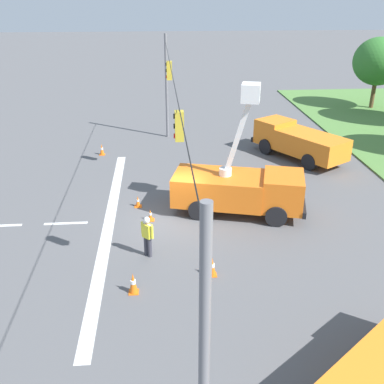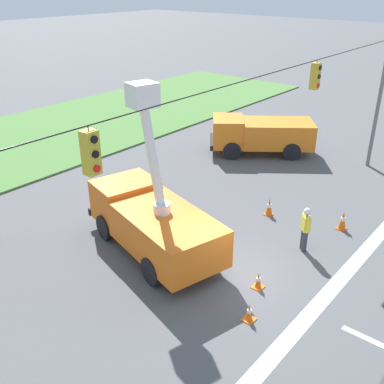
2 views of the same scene
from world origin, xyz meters
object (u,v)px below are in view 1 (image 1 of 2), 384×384
road_worker (147,234)px  traffic_cone_mid_left (102,150)px  traffic_cone_near_bucket (138,202)px  traffic_cone_mid_right (150,215)px  traffic_cone_foreground_left (212,266)px  utility_truck_bucket_lift (240,187)px  utility_truck_support_near (298,141)px  tree_far_west (378,62)px  traffic_cone_foreground_right (133,283)px

road_worker → traffic_cone_mid_left: (-12.41, -3.16, -0.64)m
traffic_cone_near_bucket → traffic_cone_mid_right: bearing=22.7°
traffic_cone_mid_left → traffic_cone_foreground_left: bearing=21.8°
road_worker → traffic_cone_foreground_left: bearing=57.1°
utility_truck_bucket_lift → traffic_cone_near_bucket: bearing=-101.0°
traffic_cone_foreground_left → traffic_cone_mid_left: traffic_cone_foreground_left is taller
utility_truck_support_near → traffic_cone_mid_left: (-1.56, -12.52, -0.80)m
tree_far_west → traffic_cone_near_bucket: size_ratio=10.58×
utility_truck_support_near → road_worker: 14.34m
tree_far_west → traffic_cone_foreground_right: bearing=-38.6°
road_worker → utility_truck_support_near: bearing=139.2°
traffic_cone_foreground_left → traffic_cone_near_bucket: (-6.13, -3.00, -0.11)m
utility_truck_bucket_lift → road_worker: utility_truck_bucket_lift is taller
traffic_cone_foreground_right → traffic_cone_mid_left: (-14.84, -2.66, -0.05)m
tree_far_west → traffic_cone_foreground_left: 30.30m
traffic_cone_mid_left → utility_truck_support_near: bearing=82.9°
traffic_cone_foreground_right → traffic_cone_near_bucket: size_ratio=1.39×
traffic_cone_mid_left → road_worker: bearing=14.3°
road_worker → traffic_cone_near_bucket: size_ratio=3.02×
utility_truck_bucket_lift → road_worker: (3.60, -4.35, -0.33)m
traffic_cone_foreground_right → traffic_cone_near_bucket: 6.98m
traffic_cone_foreground_right → utility_truck_bucket_lift: bearing=141.2°
utility_truck_support_near → traffic_cone_near_bucket: (6.30, -9.92, -0.88)m
utility_truck_bucket_lift → traffic_cone_foreground_left: (5.17, -1.91, -0.94)m
tree_far_west → utility_truck_support_near: bearing=-40.7°
tree_far_west → traffic_cone_foreground_right: (25.41, -20.29, -3.73)m
traffic_cone_foreground_left → traffic_cone_mid_left: size_ratio=1.06×
utility_truck_bucket_lift → traffic_cone_mid_right: utility_truck_bucket_lift is taller
utility_truck_support_near → traffic_cone_mid_right: size_ratio=11.17×
utility_truck_support_near → traffic_cone_mid_left: 12.64m
road_worker → traffic_cone_foreground_left: 2.97m
utility_truck_support_near → traffic_cone_foreground_right: utility_truck_support_near is taller
utility_truck_support_near → tree_far_west: bearing=139.3°
traffic_cone_mid_right → utility_truck_support_near: bearing=130.0°
road_worker → traffic_cone_near_bucket: road_worker is taller
utility_truck_bucket_lift → road_worker: 5.66m
traffic_cone_mid_left → traffic_cone_near_bucket: traffic_cone_mid_left is taller
tree_far_west → traffic_cone_near_bucket: tree_far_west is taller
utility_truck_bucket_lift → traffic_cone_mid_left: (-8.81, -7.51, -0.97)m
tree_far_west → utility_truck_support_near: tree_far_west is taller
road_worker → traffic_cone_mid_left: size_ratio=2.42×
traffic_cone_foreground_left → traffic_cone_foreground_right: traffic_cone_foreground_right is taller
tree_far_west → utility_truck_support_near: 16.27m
traffic_cone_mid_right → tree_far_west: bearing=135.3°
traffic_cone_mid_right → utility_truck_bucket_lift: bearing=97.3°
traffic_cone_foreground_right → traffic_cone_mid_right: 5.50m
traffic_cone_foreground_right → traffic_cone_mid_left: 15.08m
utility_truck_bucket_lift → traffic_cone_mid_right: size_ratio=11.48×
utility_truck_support_near → road_worker: (10.86, -9.36, -0.16)m
tree_far_west → utility_truck_bucket_lift: size_ratio=0.93×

